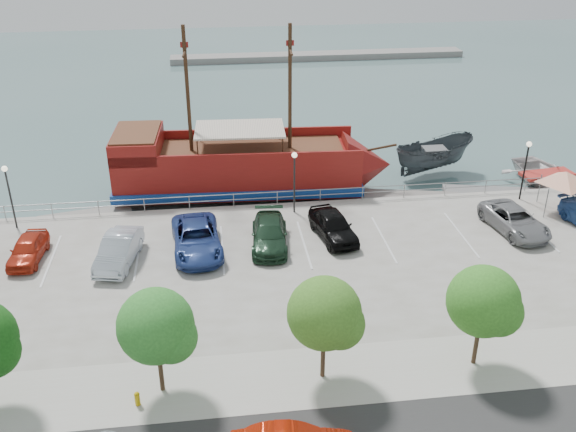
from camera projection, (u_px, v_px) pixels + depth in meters
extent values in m
plane|color=#436564|center=(309.00, 275.00, 37.93)|extent=(160.00, 160.00, 0.00)
cube|color=#B2ACA0|center=(344.00, 374.00, 28.62)|extent=(100.00, 4.00, 0.05)
cylinder|color=gray|center=(292.00, 191.00, 43.97)|extent=(50.00, 0.06, 0.06)
cylinder|color=gray|center=(292.00, 196.00, 44.15)|extent=(50.00, 0.06, 0.06)
cube|color=gray|center=(318.00, 56.00, 87.63)|extent=(40.00, 3.00, 0.80)
cube|color=maroon|center=(238.00, 169.00, 47.20)|extent=(17.77, 6.33, 2.85)
cube|color=navy|center=(239.00, 180.00, 47.62)|extent=(18.11, 6.68, 0.66)
cone|color=maroon|center=(367.00, 165.00, 47.88)|extent=(3.76, 5.42, 5.26)
cube|color=maroon|center=(137.00, 143.00, 45.72)|extent=(3.55, 5.63, 1.53)
cube|color=brown|center=(136.00, 133.00, 45.35)|extent=(3.31, 5.18, 0.13)
cube|color=brown|center=(245.00, 150.00, 46.58)|extent=(14.45, 5.51, 0.16)
cube|color=maroon|center=(237.00, 134.00, 48.73)|extent=(17.51, 1.08, 0.77)
cube|color=maroon|center=(237.00, 159.00, 44.05)|extent=(17.51, 1.08, 0.77)
cylinder|color=#382111|center=(290.00, 89.00, 44.82)|extent=(0.28, 0.28, 8.98)
cylinder|color=#382111|center=(188.00, 91.00, 44.32)|extent=(0.28, 0.28, 8.98)
cylinder|color=#382111|center=(290.00, 50.00, 43.59)|extent=(0.32, 3.29, 0.15)
cylinder|color=#382111|center=(185.00, 51.00, 43.09)|extent=(0.32, 3.29, 0.15)
cube|color=beige|center=(240.00, 129.00, 45.84)|extent=(6.55, 4.47, 0.13)
cylinder|color=#382111|center=(378.00, 148.00, 47.34)|extent=(2.73, 0.31, 0.65)
imported|color=#3A4045|center=(434.00, 158.00, 51.01)|extent=(7.58, 4.71, 2.75)
imported|color=beige|center=(546.00, 179.00, 48.99)|extent=(5.82, 7.52, 1.43)
cube|color=gray|center=(85.00, 217.00, 44.38)|extent=(6.53, 3.10, 0.36)
cube|color=gray|center=(408.00, 199.00, 46.99)|extent=(7.80, 3.73, 0.43)
cube|color=slate|center=(493.00, 194.00, 47.74)|extent=(7.46, 3.61, 0.41)
cylinder|color=slate|center=(539.00, 188.00, 44.21)|extent=(0.08, 0.08, 2.06)
cylinder|color=slate|center=(576.00, 191.00, 43.85)|extent=(0.08, 0.08, 2.06)
cylinder|color=slate|center=(546.00, 203.00, 42.07)|extent=(0.08, 0.08, 2.06)
pyramid|color=white|center=(567.00, 172.00, 42.14)|extent=(4.89, 4.89, 0.84)
cylinder|color=#C39D07|center=(137.00, 400.00, 26.76)|extent=(0.22, 0.22, 0.56)
sphere|color=#C39D07|center=(137.00, 395.00, 26.63)|extent=(0.24, 0.24, 0.24)
cylinder|color=black|center=(11.00, 200.00, 40.29)|extent=(0.12, 0.12, 4.00)
sphere|color=#FFF2CC|center=(4.00, 169.00, 39.35)|extent=(0.36, 0.36, 0.36)
cylinder|color=black|center=(294.00, 185.00, 42.35)|extent=(0.12, 0.12, 4.00)
sphere|color=#FFF2CC|center=(294.00, 155.00, 41.40)|extent=(0.36, 0.36, 0.36)
cylinder|color=black|center=(524.00, 173.00, 44.17)|extent=(0.12, 0.12, 4.00)
sphere|color=#FFF2CC|center=(529.00, 144.00, 43.22)|extent=(0.36, 0.36, 0.36)
cylinder|color=#473321|center=(161.00, 370.00, 27.22)|extent=(0.20, 0.20, 2.20)
sphere|color=#2B6F27|center=(156.00, 326.00, 26.18)|extent=(3.20, 3.20, 3.20)
sphere|color=#2B6F27|center=(171.00, 337.00, 26.17)|extent=(2.20, 2.20, 2.20)
cylinder|color=#473321|center=(323.00, 357.00, 28.01)|extent=(0.20, 0.20, 2.20)
sphere|color=#3C6D21|center=(324.00, 313.00, 26.98)|extent=(3.20, 3.20, 3.20)
sphere|color=#3C6D21|center=(339.00, 324.00, 26.96)|extent=(2.20, 2.20, 2.20)
cylinder|color=#473321|center=(476.00, 344.00, 28.81)|extent=(0.20, 0.20, 2.20)
sphere|color=#327221|center=(483.00, 301.00, 27.78)|extent=(3.20, 3.20, 3.20)
sphere|color=#327221|center=(498.00, 312.00, 27.76)|extent=(2.20, 2.20, 2.20)
imported|color=#B72B15|center=(28.00, 249.00, 37.30)|extent=(1.94, 4.25, 1.41)
imported|color=silver|center=(119.00, 250.00, 36.96)|extent=(2.60, 5.17, 1.63)
imported|color=navy|center=(197.00, 239.00, 38.14)|extent=(3.24, 6.23, 1.68)
imported|color=#1B3823|center=(269.00, 234.00, 38.81)|extent=(2.61, 5.41, 1.52)
imported|color=black|center=(333.00, 226.00, 39.67)|extent=(2.83, 5.16, 1.66)
imported|color=gray|center=(515.00, 220.00, 40.49)|extent=(3.30, 5.72, 1.50)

